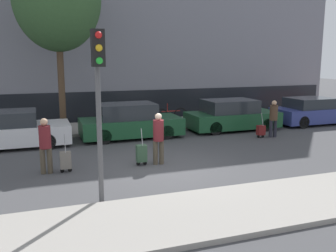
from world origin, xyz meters
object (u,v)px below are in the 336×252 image
(pedestrian_left, at_px, (45,143))
(trolley_left, at_px, (66,160))
(pedestrian_center, at_px, (158,136))
(parked_bicycle, at_px, (171,115))
(trolley_right, at_px, (261,130))
(trolley_center, at_px, (142,153))
(parked_car_3, at_px, (311,112))
(parked_car_0, at_px, (5,131))
(parked_car_2, at_px, (232,116))
(traffic_light, at_px, (98,83))
(parked_car_1, at_px, (130,122))
(pedestrian_right, at_px, (274,117))

(pedestrian_left, relative_size, trolley_left, 1.43)
(pedestrian_center, height_order, parked_bicycle, pedestrian_center)
(trolley_right, bearing_deg, trolley_center, -158.89)
(parked_car_3, height_order, pedestrian_center, pedestrian_center)
(parked_car_0, height_order, parked_car_2, parked_car_2)
(parked_car_2, distance_m, trolley_right, 2.04)
(pedestrian_center, xyz_separation_m, trolley_right, (5.38, 2.36, -0.62))
(trolley_right, height_order, traffic_light, traffic_light)
(parked_car_1, height_order, parked_car_2, parked_car_1)
(parked_car_0, relative_size, traffic_light, 1.16)
(pedestrian_center, height_order, trolley_center, pedestrian_center)
(traffic_light, bearing_deg, parked_bicycle, 61.39)
(trolley_center, bearing_deg, traffic_light, -121.75)
(pedestrian_left, xyz_separation_m, traffic_light, (1.15, -2.91, 1.90))
(parked_car_3, relative_size, trolley_left, 3.42)
(parked_car_1, distance_m, parked_bicycle, 3.69)
(trolley_left, bearing_deg, pedestrian_left, 173.33)
(trolley_left, bearing_deg, parked_car_3, 18.63)
(parked_car_0, xyz_separation_m, pedestrian_right, (10.69, -1.84, 0.24))
(parked_car_3, bearing_deg, traffic_light, -149.38)
(parked_car_1, bearing_deg, parked_car_3, 0.81)
(parked_car_0, height_order, trolley_left, parked_car_0)
(trolley_right, bearing_deg, parked_car_1, 160.53)
(parked_car_0, bearing_deg, trolley_center, -43.69)
(parked_car_3, distance_m, pedestrian_center, 10.63)
(parked_car_0, distance_m, trolley_right, 10.31)
(pedestrian_left, xyz_separation_m, trolley_left, (0.55, -0.06, -0.57))
(parked_car_3, relative_size, trolley_right, 3.73)
(trolley_left, height_order, parked_bicycle, trolley_left)
(trolley_center, xyz_separation_m, pedestrian_right, (6.46, 2.20, 0.51))
(parked_car_0, bearing_deg, parked_car_1, 1.26)
(pedestrian_left, relative_size, pedestrian_right, 1.05)
(parked_car_2, height_order, trolley_left, parked_car_2)
(pedestrian_center, bearing_deg, parked_car_2, 48.17)
(pedestrian_right, bearing_deg, parked_car_1, 170.14)
(trolley_center, relative_size, pedestrian_right, 0.75)
(parked_car_2, bearing_deg, traffic_light, -136.06)
(trolley_center, bearing_deg, parked_car_3, 22.70)
(parked_car_1, distance_m, trolley_left, 5.09)
(pedestrian_right, bearing_deg, trolley_center, -152.54)
(parked_car_0, relative_size, pedestrian_right, 2.92)
(trolley_center, bearing_deg, parked_car_1, 81.07)
(trolley_center, xyz_separation_m, traffic_light, (-1.74, -2.81, 2.45))
(pedestrian_center, height_order, pedestrian_right, pedestrian_center)
(parked_bicycle, bearing_deg, parked_car_3, -18.79)
(traffic_light, bearing_deg, pedestrian_right, 31.41)
(traffic_light, bearing_deg, trolley_right, 33.62)
(parked_car_2, bearing_deg, trolley_right, -80.84)
(parked_car_2, bearing_deg, trolley_center, -142.70)
(parked_car_1, height_order, parked_bicycle, parked_car_1)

